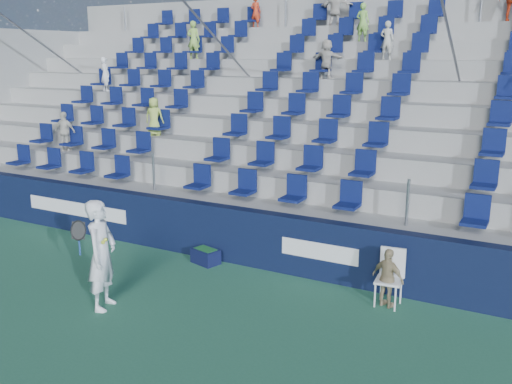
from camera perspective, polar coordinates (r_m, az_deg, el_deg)
ground at (r=9.77m, az=-9.19°, el=-13.08°), size 70.00×70.00×0.00m
sponsor_wall at (r=11.97m, az=-0.03°, el=-4.67°), size 24.00×0.32×1.20m
grandstand at (r=16.17m, az=8.73°, el=5.58°), size 24.00×8.17×6.63m
tennis_player at (r=10.28m, az=-15.19°, el=-6.07°), size 0.74×0.82×1.96m
line_judge_chair at (r=10.49m, az=13.31°, el=-7.86°), size 0.49×0.51×1.02m
line_judge at (r=10.37m, az=13.06°, el=-8.39°), size 0.68×0.45×1.07m
ball_bin at (r=12.28m, az=-5.06°, el=-6.33°), size 0.66×0.52×0.33m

